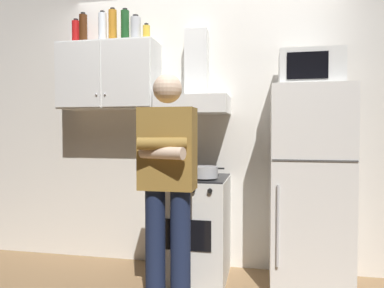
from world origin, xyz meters
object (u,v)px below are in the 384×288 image
(upper_cabinet, at_px, (109,76))
(refrigerator, at_px, (309,188))
(person_standing, at_px, (167,182))
(bottle_liquor_amber, at_px, (113,27))
(microwave, at_px, (310,69))
(bottle_rum_dark, at_px, (83,29))
(bottle_wine_green, at_px, (125,27))
(bottle_vodka_clear, at_px, (102,28))
(cooking_pot, at_px, (205,172))
(range_hood, at_px, (195,91))
(bottle_spice_jar, at_px, (146,33))
(bottle_canister_steel, at_px, (136,29))
(stove_oven, at_px, (192,227))
(bottle_soda_red, at_px, (76,33))

(upper_cabinet, bearing_deg, refrigerator, -4.07)
(person_standing, height_order, bottle_liquor_amber, bottle_liquor_amber)
(microwave, distance_m, bottle_rum_dark, 2.05)
(bottle_rum_dark, bearing_deg, bottle_wine_green, 4.29)
(bottle_vodka_clear, bearing_deg, microwave, -2.99)
(cooking_pot, height_order, bottle_wine_green, bottle_wine_green)
(range_hood, relative_size, person_standing, 0.46)
(bottle_spice_jar, bearing_deg, bottle_vodka_clear, -179.39)
(person_standing, distance_m, cooking_pot, 0.52)
(upper_cabinet, bearing_deg, person_standing, -44.26)
(upper_cabinet, relative_size, bottle_spice_jar, 5.75)
(range_hood, bearing_deg, upper_cabinet, -179.91)
(person_standing, xyz_separation_m, bottle_wine_green, (-0.60, 0.75, 1.30))
(refrigerator, height_order, bottle_spice_jar, bottle_spice_jar)
(range_hood, bearing_deg, refrigerator, -7.55)
(microwave, distance_m, bottle_vodka_clear, 1.86)
(bottle_liquor_amber, relative_size, bottle_canister_steel, 1.38)
(bottle_canister_steel, bearing_deg, stove_oven, -10.62)
(microwave, bearing_deg, range_hood, 173.54)
(stove_oven, height_order, bottle_liquor_amber, bottle_liquor_amber)
(person_standing, relative_size, bottle_soda_red, 6.70)
(stove_oven, height_order, bottle_spice_jar, bottle_spice_jar)
(bottle_spice_jar, bearing_deg, cooking_pot, -22.63)
(microwave, relative_size, person_standing, 0.29)
(bottle_liquor_amber, bearing_deg, upper_cabinet, -162.05)
(upper_cabinet, xyz_separation_m, range_hood, (0.80, 0.00, -0.15))
(refrigerator, xyz_separation_m, bottle_liquor_amber, (-1.72, 0.14, 1.40))
(bottle_canister_steel, bearing_deg, microwave, -3.12)
(bottle_wine_green, bearing_deg, bottle_spice_jar, -6.34)
(bottle_canister_steel, distance_m, bottle_spice_jar, 0.10)
(range_hood, relative_size, refrigerator, 0.47)
(refrigerator, height_order, bottle_canister_steel, bottle_canister_steel)
(bottle_vodka_clear, bearing_deg, bottle_spice_jar, 0.61)
(refrigerator, bearing_deg, bottle_soda_red, 176.13)
(upper_cabinet, distance_m, bottle_soda_red, 0.53)
(stove_oven, distance_m, bottle_canister_steel, 1.81)
(person_standing, bearing_deg, bottle_soda_red, 145.45)
(bottle_liquor_amber, height_order, bottle_spice_jar, bottle_liquor_amber)
(upper_cabinet, relative_size, person_standing, 0.55)
(stove_oven, relative_size, bottle_spice_jar, 5.59)
(stove_oven, bearing_deg, range_hood, 90.00)
(cooking_pot, bearing_deg, bottle_soda_red, 168.36)
(bottle_canister_steel, bearing_deg, person_standing, -55.63)
(microwave, relative_size, bottle_liquor_amber, 1.50)
(person_standing, xyz_separation_m, bottle_spice_jar, (-0.39, 0.72, 1.22))
(upper_cabinet, xyz_separation_m, bottle_vodka_clear, (-0.06, -0.01, 0.44))
(bottle_wine_green, relative_size, bottle_spice_jar, 1.97)
(refrigerator, relative_size, bottle_canister_steel, 6.93)
(cooking_pot, bearing_deg, microwave, 9.57)
(bottle_soda_red, bearing_deg, bottle_rum_dark, -18.59)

